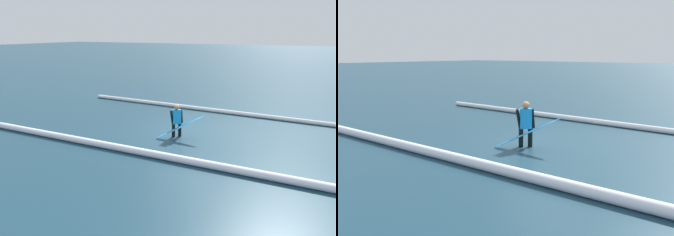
# 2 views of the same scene
# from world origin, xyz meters

# --- Properties ---
(ground_plane) EXTENTS (194.07, 194.07, 0.00)m
(ground_plane) POSITION_xyz_m (0.00, 0.00, 0.00)
(ground_plane) COLOR #1A3C4D
(surfer) EXTENTS (0.40, 0.51, 1.38)m
(surfer) POSITION_xyz_m (0.08, 0.66, 0.76)
(surfer) COLOR black
(surfer) RESTS_ON ground_plane
(surfboard) EXTENTS (1.97, 1.12, 1.05)m
(surfboard) POSITION_xyz_m (-0.17, 0.92, 0.51)
(surfboard) COLOR #268CE5
(surfboard) RESTS_ON ground_plane
(wave_crest_foreground) EXTENTS (17.27, 0.39, 0.21)m
(wave_crest_foreground) POSITION_xyz_m (-0.40, -3.99, 0.11)
(wave_crest_foreground) COLOR white
(wave_crest_foreground) RESTS_ON ground_plane
(wave_crest_midground) EXTENTS (18.05, 0.81, 0.26)m
(wave_crest_midground) POSITION_xyz_m (2.18, 3.18, 0.13)
(wave_crest_midground) COLOR white
(wave_crest_midground) RESTS_ON ground_plane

